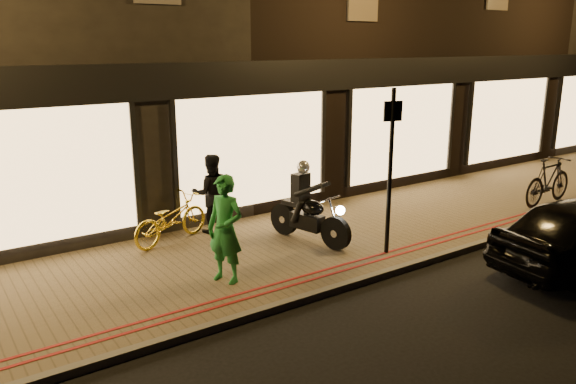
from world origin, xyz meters
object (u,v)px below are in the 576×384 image
at_px(sign_post, 390,163).
at_px(person_green, 225,229).
at_px(bicycle_gold, 171,219).
at_px(motorcycle, 308,211).

height_order(sign_post, person_green, sign_post).
relative_size(sign_post, bicycle_gold, 1.70).
bearing_deg(person_green, sign_post, 53.74).
bearing_deg(person_green, motorcycle, 83.44).
distance_m(motorcycle, bicycle_gold, 2.64).
height_order(sign_post, bicycle_gold, sign_post).
xyz_separation_m(sign_post, person_green, (-3.03, 0.55, -0.80)).
bearing_deg(sign_post, person_green, 169.75).
bearing_deg(sign_post, motorcycle, 122.19).
distance_m(bicycle_gold, person_green, 2.27).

